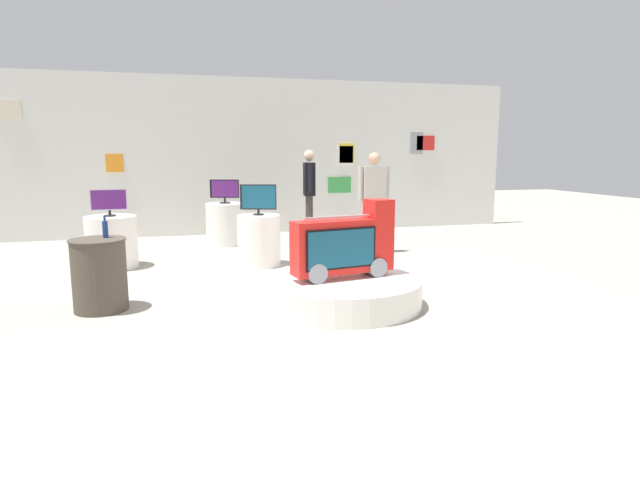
{
  "coord_description": "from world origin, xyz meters",
  "views": [
    {
      "loc": [
        -1.63,
        -6.09,
        1.71
      ],
      "look_at": [
        -0.05,
        -0.1,
        0.67
      ],
      "focal_mm": 29.48,
      "sensor_mm": 36.0,
      "label": 1
    }
  ],
  "objects_px": {
    "main_display_pedestal": "(343,291)",
    "side_table_round": "(100,274)",
    "tv_on_right_rear": "(225,190)",
    "shopper_browsing_rear": "(309,189)",
    "shopper_browsing_near_truck": "(374,195)",
    "tv_on_center_rear": "(258,198)",
    "bottle_on_side_table": "(105,229)",
    "display_pedestal_left_rear": "(112,242)",
    "novelty_firetruck_tv": "(345,247)",
    "tv_on_left_rear": "(109,201)",
    "display_pedestal_center_rear": "(259,240)",
    "display_pedestal_right_rear": "(226,224)"
  },
  "relations": [
    {
      "from": "main_display_pedestal",
      "to": "side_table_round",
      "type": "height_order",
      "value": "side_table_round"
    },
    {
      "from": "tv_on_right_rear",
      "to": "shopper_browsing_rear",
      "type": "relative_size",
      "value": 0.3
    },
    {
      "from": "side_table_round",
      "to": "shopper_browsing_near_truck",
      "type": "relative_size",
      "value": 0.46
    },
    {
      "from": "tv_on_center_rear",
      "to": "bottle_on_side_table",
      "type": "relative_size",
      "value": 2.18
    },
    {
      "from": "main_display_pedestal",
      "to": "bottle_on_side_table",
      "type": "height_order",
      "value": "bottle_on_side_table"
    },
    {
      "from": "side_table_round",
      "to": "shopper_browsing_near_truck",
      "type": "height_order",
      "value": "shopper_browsing_near_truck"
    },
    {
      "from": "display_pedestal_left_rear",
      "to": "shopper_browsing_rear",
      "type": "xyz_separation_m",
      "value": [
        3.35,
        1.28,
        0.64
      ]
    },
    {
      "from": "novelty_firetruck_tv",
      "to": "tv_on_right_rear",
      "type": "height_order",
      "value": "tv_on_right_rear"
    },
    {
      "from": "bottle_on_side_table",
      "to": "tv_on_center_rear",
      "type": "bearing_deg",
      "value": 42.7
    },
    {
      "from": "bottle_on_side_table",
      "to": "shopper_browsing_rear",
      "type": "bearing_deg",
      "value": 48.07
    },
    {
      "from": "tv_on_left_rear",
      "to": "tv_on_right_rear",
      "type": "relative_size",
      "value": 1.0
    },
    {
      "from": "display_pedestal_center_rear",
      "to": "shopper_browsing_near_truck",
      "type": "xyz_separation_m",
      "value": [
        2.04,
        0.51,
        0.61
      ]
    },
    {
      "from": "display_pedestal_right_rear",
      "to": "tv_on_right_rear",
      "type": "xyz_separation_m",
      "value": [
        0.0,
        -0.0,
        0.63
      ]
    },
    {
      "from": "tv_on_center_rear",
      "to": "tv_on_right_rear",
      "type": "relative_size",
      "value": 1.01
    },
    {
      "from": "display_pedestal_left_rear",
      "to": "display_pedestal_center_rear",
      "type": "distance_m",
      "value": 2.19
    },
    {
      "from": "display_pedestal_left_rear",
      "to": "side_table_round",
      "type": "bearing_deg",
      "value": -86.5
    },
    {
      "from": "display_pedestal_left_rear",
      "to": "tv_on_right_rear",
      "type": "distance_m",
      "value": 2.5
    },
    {
      "from": "novelty_firetruck_tv",
      "to": "shopper_browsing_near_truck",
      "type": "distance_m",
      "value": 3.19
    },
    {
      "from": "display_pedestal_center_rear",
      "to": "display_pedestal_right_rear",
      "type": "bearing_deg",
      "value": 99.5
    },
    {
      "from": "tv_on_right_rear",
      "to": "shopper_browsing_near_truck",
      "type": "distance_m",
      "value": 2.81
    },
    {
      "from": "display_pedestal_left_rear",
      "to": "tv_on_center_rear",
      "type": "height_order",
      "value": "tv_on_center_rear"
    },
    {
      "from": "novelty_firetruck_tv",
      "to": "bottle_on_side_table",
      "type": "relative_size",
      "value": 4.96
    },
    {
      "from": "display_pedestal_right_rear",
      "to": "bottle_on_side_table",
      "type": "relative_size",
      "value": 3.19
    },
    {
      "from": "bottle_on_side_table",
      "to": "tv_on_right_rear",
      "type": "bearing_deg",
      "value": 67.21
    },
    {
      "from": "tv_on_left_rear",
      "to": "shopper_browsing_rear",
      "type": "distance_m",
      "value": 3.59
    },
    {
      "from": "display_pedestal_right_rear",
      "to": "tv_on_right_rear",
      "type": "relative_size",
      "value": 1.48
    },
    {
      "from": "display_pedestal_left_rear",
      "to": "tv_on_right_rear",
      "type": "xyz_separation_m",
      "value": [
        1.81,
        1.6,
        0.63
      ]
    },
    {
      "from": "tv_on_right_rear",
      "to": "shopper_browsing_near_truck",
      "type": "relative_size",
      "value": 0.31
    },
    {
      "from": "display_pedestal_center_rear",
      "to": "side_table_round",
      "type": "height_order",
      "value": "side_table_round"
    },
    {
      "from": "main_display_pedestal",
      "to": "bottle_on_side_table",
      "type": "distance_m",
      "value": 2.7
    },
    {
      "from": "tv_on_center_rear",
      "to": "bottle_on_side_table",
      "type": "distance_m",
      "value": 2.63
    },
    {
      "from": "novelty_firetruck_tv",
      "to": "display_pedestal_center_rear",
      "type": "relative_size",
      "value": 1.56
    },
    {
      "from": "display_pedestal_center_rear",
      "to": "bottle_on_side_table",
      "type": "bearing_deg",
      "value": -137.21
    },
    {
      "from": "tv_on_right_rear",
      "to": "display_pedestal_center_rear",
      "type": "bearing_deg",
      "value": -80.51
    },
    {
      "from": "novelty_firetruck_tv",
      "to": "display_pedestal_right_rear",
      "type": "relative_size",
      "value": 1.56
    },
    {
      "from": "tv_on_left_rear",
      "to": "shopper_browsing_near_truck",
      "type": "height_order",
      "value": "shopper_browsing_near_truck"
    },
    {
      "from": "side_table_round",
      "to": "tv_on_center_rear",
      "type": "bearing_deg",
      "value": 42.71
    },
    {
      "from": "tv_on_left_rear",
      "to": "shopper_browsing_near_truck",
      "type": "distance_m",
      "value": 4.19
    },
    {
      "from": "tv_on_right_rear",
      "to": "novelty_firetruck_tv",
      "type": "bearing_deg",
      "value": -77.43
    },
    {
      "from": "tv_on_left_rear",
      "to": "display_pedestal_center_rear",
      "type": "height_order",
      "value": "tv_on_left_rear"
    },
    {
      "from": "display_pedestal_left_rear",
      "to": "display_pedestal_center_rear",
      "type": "height_order",
      "value": "same"
    },
    {
      "from": "side_table_round",
      "to": "shopper_browsing_rear",
      "type": "bearing_deg",
      "value": 47.95
    },
    {
      "from": "display_pedestal_right_rear",
      "to": "shopper_browsing_near_truck",
      "type": "distance_m",
      "value": 2.87
    },
    {
      "from": "tv_on_right_rear",
      "to": "bottle_on_side_table",
      "type": "relative_size",
      "value": 2.15
    },
    {
      "from": "display_pedestal_left_rear",
      "to": "display_pedestal_center_rear",
      "type": "xyz_separation_m",
      "value": [
        2.15,
        -0.41,
        0.0
      ]
    },
    {
      "from": "bottle_on_side_table",
      "to": "shopper_browsing_rear",
      "type": "xyz_separation_m",
      "value": [
        3.13,
        3.48,
        0.14
      ]
    },
    {
      "from": "display_pedestal_right_rear",
      "to": "shopper_browsing_near_truck",
      "type": "xyz_separation_m",
      "value": [
        2.37,
        -1.5,
        0.61
      ]
    },
    {
      "from": "novelty_firetruck_tv",
      "to": "tv_on_right_rear",
      "type": "bearing_deg",
      "value": 102.57
    },
    {
      "from": "display_pedestal_left_rear",
      "to": "shopper_browsing_rear",
      "type": "relative_size",
      "value": 0.44
    },
    {
      "from": "tv_on_left_rear",
      "to": "shopper_browsing_rear",
      "type": "bearing_deg",
      "value": 21.06
    }
  ]
}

